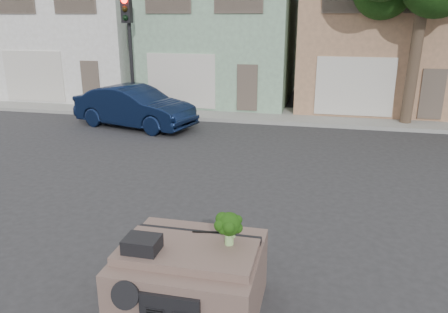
% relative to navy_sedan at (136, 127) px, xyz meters
% --- Properties ---
extents(ground_plane, '(120.00, 120.00, 0.00)m').
position_rel_navy_sedan_xyz_m(ground_plane, '(5.51, -7.46, 0.00)').
color(ground_plane, '#303033').
rests_on(ground_plane, ground).
extents(sidewalk, '(40.00, 3.00, 0.15)m').
position_rel_navy_sedan_xyz_m(sidewalk, '(5.51, 3.04, 0.07)').
color(sidewalk, gray).
rests_on(sidewalk, ground).
extents(townhouse_white, '(7.20, 8.20, 7.55)m').
position_rel_navy_sedan_xyz_m(townhouse_white, '(-5.49, 7.04, 3.77)').
color(townhouse_white, white).
rests_on(townhouse_white, ground).
extents(townhouse_mint, '(7.20, 8.20, 7.55)m').
position_rel_navy_sedan_xyz_m(townhouse_mint, '(2.01, 7.04, 3.77)').
color(townhouse_mint, '#88AF90').
rests_on(townhouse_mint, ground).
extents(townhouse_tan, '(7.20, 8.20, 7.55)m').
position_rel_navy_sedan_xyz_m(townhouse_tan, '(9.51, 7.04, 3.77)').
color(townhouse_tan, '#AA7D5D').
rests_on(townhouse_tan, ground).
extents(navy_sedan, '(5.23, 2.96, 1.63)m').
position_rel_navy_sedan_xyz_m(navy_sedan, '(0.00, 0.00, 0.00)').
color(navy_sedan, '#0C1937').
rests_on(navy_sedan, ground).
extents(traffic_signal, '(0.40, 0.40, 5.10)m').
position_rel_navy_sedan_xyz_m(traffic_signal, '(-0.99, 2.04, 2.55)').
color(traffic_signal, black).
rests_on(traffic_signal, ground).
extents(tree_near, '(4.40, 4.00, 8.50)m').
position_rel_navy_sedan_xyz_m(tree_near, '(10.51, 2.34, 4.25)').
color(tree_near, '#17380F').
rests_on(tree_near, ground).
extents(car_dashboard, '(2.00, 1.80, 1.12)m').
position_rel_navy_sedan_xyz_m(car_dashboard, '(5.51, -10.46, 0.56)').
color(car_dashboard, brown).
rests_on(car_dashboard, ground).
extents(instrument_hump, '(0.48, 0.38, 0.20)m').
position_rel_navy_sedan_xyz_m(instrument_hump, '(4.93, -10.81, 1.22)').
color(instrument_hump, black).
rests_on(instrument_hump, car_dashboard).
extents(wiper_arm, '(0.69, 0.15, 0.02)m').
position_rel_navy_sedan_xyz_m(wiper_arm, '(5.79, -10.08, 1.13)').
color(wiper_arm, black).
rests_on(wiper_arm, car_dashboard).
extents(broccoli, '(0.55, 0.55, 0.49)m').
position_rel_navy_sedan_xyz_m(broccoli, '(6.06, -10.36, 1.37)').
color(broccoli, '#16380B').
rests_on(broccoli, car_dashboard).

